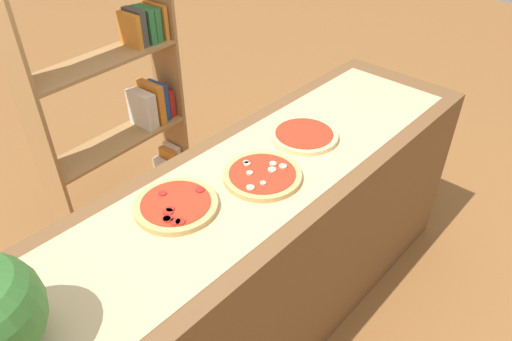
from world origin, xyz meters
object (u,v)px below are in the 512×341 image
(pizza_pepperoni_0, at_px, (176,205))
(pizza_plain_2, at_px, (304,135))
(bookshelf, at_px, (126,101))
(pizza_mushroom_1, at_px, (262,175))

(pizza_pepperoni_0, relative_size, pizza_plain_2, 1.02)
(pizza_pepperoni_0, distance_m, bookshelf, 1.23)
(pizza_mushroom_1, bearing_deg, pizza_pepperoni_0, 161.86)
(pizza_pepperoni_0, relative_size, pizza_mushroom_1, 0.98)
(pizza_pepperoni_0, distance_m, pizza_plain_2, 0.65)
(pizza_pepperoni_0, relative_size, bookshelf, 0.19)
(pizza_mushroom_1, height_order, bookshelf, bookshelf)
(pizza_plain_2, bearing_deg, bookshelf, 96.21)
(bookshelf, bearing_deg, pizza_mushroom_1, -99.48)
(bookshelf, bearing_deg, pizza_pepperoni_0, -115.70)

